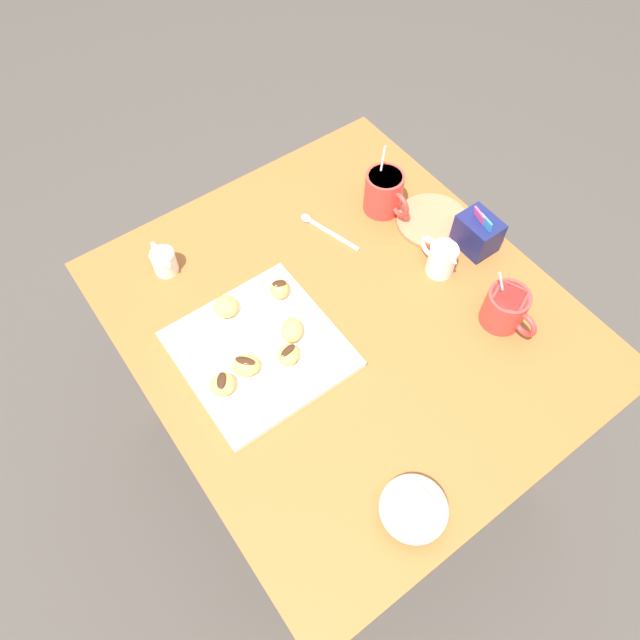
{
  "coord_description": "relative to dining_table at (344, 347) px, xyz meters",
  "views": [
    {
      "loc": [
        0.49,
        -0.42,
        1.71
      ],
      "look_at": [
        -0.01,
        -0.06,
        0.73
      ],
      "focal_mm": 32.37,
      "sensor_mm": 36.0,
      "label": 1
    }
  ],
  "objects": [
    {
      "name": "ground_plane",
      "position": [
        0.0,
        0.0,
        -0.58
      ],
      "size": [
        8.0,
        8.0,
        0.0
      ],
      "primitive_type": "plane",
      "color": "#423D38"
    },
    {
      "name": "dining_table",
      "position": [
        0.0,
        0.0,
        0.0
      ],
      "size": [
        0.94,
        0.84,
        0.71
      ],
      "color": "#935628",
      "rests_on": "ground_plane"
    },
    {
      "name": "pastry_plate_square",
      "position": [
        -0.03,
        -0.19,
        0.14
      ],
      "size": [
        0.3,
        0.3,
        0.02
      ],
      "primitive_type": "cube",
      "color": "white",
      "rests_on": "dining_table"
    },
    {
      "name": "coffee_mug_red_left",
      "position": [
        -0.19,
        0.25,
        0.18
      ],
      "size": [
        0.13,
        0.09,
        0.15
      ],
      "color": "red",
      "rests_on": "dining_table"
    },
    {
      "name": "coffee_mug_red_right",
      "position": [
        0.19,
        0.25,
        0.18
      ],
      "size": [
        0.12,
        0.08,
        0.13
      ],
      "color": "red",
      "rests_on": "dining_table"
    },
    {
      "name": "cream_pitcher_white",
      "position": [
        0.02,
        0.24,
        0.17
      ],
      "size": [
        0.1,
        0.06,
        0.07
      ],
      "color": "white",
      "rests_on": "dining_table"
    },
    {
      "name": "sugar_caddy",
      "position": [
        0.02,
        0.34,
        0.17
      ],
      "size": [
        0.09,
        0.07,
        0.11
      ],
      "color": "#191E51",
      "rests_on": "dining_table"
    },
    {
      "name": "ice_cream_bowl",
      "position": [
        0.38,
        -0.15,
        0.17
      ],
      "size": [
        0.12,
        0.12,
        0.09
      ],
      "color": "white",
      "rests_on": "dining_table"
    },
    {
      "name": "chocolate_sauce_pitcher",
      "position": [
        -0.32,
        -0.24,
        0.16
      ],
      "size": [
        0.09,
        0.05,
        0.06
      ],
      "color": "white",
      "rests_on": "dining_table"
    },
    {
      "name": "saucer_coral_left",
      "position": [
        -0.09,
        0.32,
        0.14
      ],
      "size": [
        0.17,
        0.17,
        0.01
      ],
      "primitive_type": "cylinder",
      "color": "#E5704C",
      "rests_on": "dining_table"
    },
    {
      "name": "loose_spoon_near_saucer",
      "position": [
        -0.22,
        0.1,
        0.13
      ],
      "size": [
        0.16,
        0.05,
        0.01
      ],
      "color": "silver",
      "rests_on": "dining_table"
    },
    {
      "name": "beignet_0",
      "position": [
        -0.14,
        -0.2,
        0.16
      ],
      "size": [
        0.07,
        0.07,
        0.03
      ],
      "primitive_type": "ellipsoid",
      "rotation": [
        0.0,
        0.0,
        5.75
      ],
      "color": "#DBA351",
      "rests_on": "pastry_plate_square"
    },
    {
      "name": "beignet_1",
      "position": [
        -0.12,
        -0.09,
        0.17
      ],
      "size": [
        0.06,
        0.06,
        0.04
      ],
      "primitive_type": "ellipsoid",
      "rotation": [
        0.0,
        0.0,
        4.14
      ],
      "color": "#DBA351",
      "rests_on": "pastry_plate_square"
    },
    {
      "name": "chocolate_drizzle_1",
      "position": [
        -0.12,
        -0.09,
        0.18
      ],
      "size": [
        0.03,
        0.03,
        0.0
      ],
      "primitive_type": "ellipsoid",
      "rotation": [
        0.0,
        0.0,
        4.29
      ],
      "color": "#381E11",
      "rests_on": "beignet_1"
    },
    {
      "name": "beignet_2",
      "position": [
        0.0,
        -0.29,
        0.16
      ],
      "size": [
        0.07,
        0.07,
        0.03
      ],
      "primitive_type": "ellipsoid",
      "rotation": [
        0.0,
        0.0,
        2.57
      ],
      "color": "#DBA351",
      "rests_on": "pastry_plate_square"
    },
    {
      "name": "chocolate_drizzle_2",
      "position": [
        0.0,
        -0.29,
        0.18
      ],
      "size": [
        0.04,
        0.03,
        0.0
      ],
      "primitive_type": "ellipsoid",
      "rotation": [
        0.0,
        0.0,
        2.5
      ],
      "color": "#381E11",
      "rests_on": "beignet_2"
    },
    {
      "name": "beignet_3",
      "position": [
        -0.02,
        -0.12,
        0.16
      ],
      "size": [
        0.07,
        0.07,
        0.03
      ],
      "primitive_type": "ellipsoid",
      "rotation": [
        0.0,
        0.0,
        2.46
      ],
      "color": "#DBA351",
      "rests_on": "pastry_plate_square"
    },
    {
      "name": "beignet_4",
      "position": [
        0.02,
        -0.16,
        0.16
      ],
      "size": [
        0.06,
        0.06,
        0.03
      ],
      "primitive_type": "ellipsoid",
      "rotation": [
        0.0,
        0.0,
        5.4
      ],
      "color": "#DBA351",
      "rests_on": "pastry_plate_square"
    },
    {
      "name": "chocolate_drizzle_4",
      "position": [
        0.02,
        -0.16,
        0.18
      ],
      "size": [
        0.02,
        0.04,
        0.0
      ],
      "primitive_type": "ellipsoid",
      "rotation": [
        0.0,
        0.0,
        4.91
      ],
      "color": "#381E11",
      "rests_on": "beignet_4"
    },
    {
      "name": "beignet_5",
      "position": [
        -0.01,
        -0.23,
        0.16
      ],
      "size": [
        0.07,
        0.07,
        0.03
      ],
      "primitive_type": "ellipsoid",
      "rotation": [
        0.0,
        0.0,
        4.05
      ],
      "color": "#DBA351",
      "rests_on": "pastry_plate_square"
    },
    {
      "name": "chocolate_drizzle_5",
      "position": [
        -0.01,
        -0.23,
        0.18
      ],
      "size": [
        0.04,
        0.04,
        0.0
      ],
      "primitive_type": "ellipsoid",
      "rotation": [
        0.0,
        0.0,
        3.83
      ],
      "color": "#381E11",
      "rests_on": "beignet_5"
    }
  ]
}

